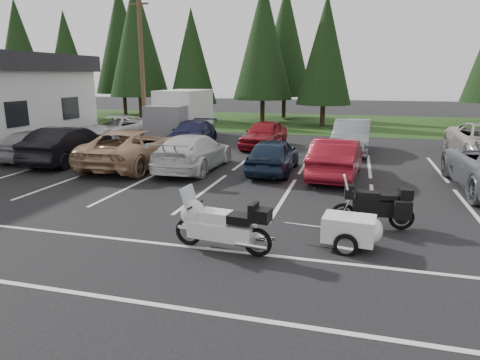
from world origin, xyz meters
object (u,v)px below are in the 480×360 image
car_far_0 (115,129)px  touring_motorcycle (222,220)px  car_near_0 (37,144)px  car_near_1 (69,145)px  car_far_2 (264,134)px  box_truck (178,115)px  car_far_3 (352,136)px  car_near_4 (273,155)px  car_near_2 (133,148)px  car_far_1 (192,134)px  adventure_motorcycle (373,202)px  car_near_5 (337,158)px  utility_pole (142,60)px  car_near_3 (194,152)px  cargo_trailer (349,232)px

car_far_0 → touring_motorcycle: size_ratio=2.12×
car_far_0 → car_near_0: bearing=-92.0°
car_near_1 → car_far_2: size_ratio=1.13×
box_truck → car_far_3: size_ratio=1.13×
car_far_2 → touring_motorcycle: 14.02m
car_near_4 → car_near_2: bearing=4.5°
car_near_0 → car_far_1: 7.70m
adventure_motorcycle → car_near_1: bearing=151.1°
car_near_1 → car_near_5: car_near_1 is taller
car_near_2 → car_far_3: car_far_3 is taller
utility_pole → car_near_3: utility_pole is taller
car_near_3 → car_near_4: car_near_3 is taller
car_near_0 → car_near_3: size_ratio=0.84×
car_near_2 → touring_motorcycle: car_near_2 is taller
car_near_0 → car_near_5: bearing=178.5°
car_near_5 → touring_motorcycle: 8.06m
car_near_2 → car_near_4: (5.94, 0.43, -0.10)m
car_far_3 → car_far_1: bearing=-176.4°
car_near_3 → car_far_1: size_ratio=1.07×
car_near_4 → car_far_3: car_far_3 is taller
car_near_1 → car_near_2: size_ratio=0.85×
car_near_4 → car_far_2: bearing=-74.1°
utility_pole → touring_motorcycle: (9.87, -15.50, -3.99)m
car_far_0 → car_far_2: (8.81, 0.21, -0.02)m
car_near_2 → car_near_5: (8.40, 0.16, -0.04)m
car_near_2 → car_near_4: bearing=-178.2°
box_truck → car_near_3: 9.34m
car_near_1 → car_far_1: (3.54, 5.73, -0.12)m
car_far_0 → car_far_2: bearing=5.8°
adventure_motorcycle → cargo_trailer: bearing=-116.5°
car_near_4 → touring_motorcycle: size_ratio=1.60×
box_truck → adventure_motorcycle: size_ratio=2.48×
box_truck → car_near_2: bearing=-79.7°
car_near_4 → car_far_0: (-10.43, 5.59, 0.05)m
car_near_1 → car_near_3: size_ratio=0.96×
car_far_0 → car_far_1: bearing=0.9°
car_far_1 → car_far_3: car_far_3 is taller
car_near_3 → car_far_3: size_ratio=1.02×
box_truck → car_near_0: (-3.60, -8.01, -0.73)m
car_near_4 → touring_motorcycle: 8.08m
car_near_3 → touring_motorcycle: 8.52m
car_near_1 → car_far_3: 13.39m
car_far_3 → car_far_0: bearing=-178.2°
car_near_5 → car_far_2: bearing=-52.0°
car_near_2 → car_near_4: car_near_2 is taller
car_near_3 → car_far_3: 8.51m
car_near_5 → car_far_3: car_far_3 is taller
box_truck → touring_motorcycle: size_ratio=2.20×
box_truck → car_far_2: bearing=-20.1°
car_far_1 → car_far_2: size_ratio=1.10×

